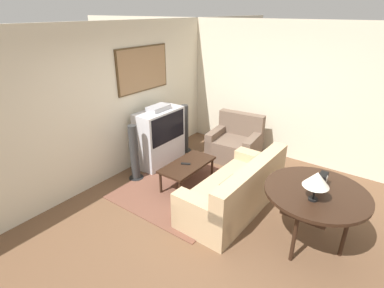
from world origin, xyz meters
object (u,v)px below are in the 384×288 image
Objects in this scene: armchair at (235,144)px; table_lamp at (317,180)px; speaker_tower_right at (185,130)px; mantel_clock at (322,180)px; couch at (236,191)px; console_table at (316,195)px; coffee_table at (187,166)px; speaker_tower_left at (134,154)px; tv at (160,137)px.

table_lamp reaches higher than armchair.
table_lamp is 0.36× the size of speaker_tower_right.
couch is at bearing 91.74° from mantel_clock.
table_lamp reaches higher than couch.
coffee_table is at bearing 85.15° from console_table.
speaker_tower_right is (1.09, 0.90, 0.11)m from coffee_table.
tv is at bearing 3.83° from speaker_tower_left.
table_lamp is at bearing -177.01° from console_table.
table_lamp is at bearing -100.65° from coffee_table.
speaker_tower_right is (1.50, 3.07, -0.59)m from table_lamp.
mantel_clock is at bearing -84.00° from speaker_tower_left.
console_table is 3.33m from speaker_tower_right.
coffee_table is at bearing -140.48° from speaker_tower_right.
speaker_tower_right is at bearing 39.52° from coffee_table.
speaker_tower_left reaches higher than couch.
couch is at bearing -121.82° from speaker_tower_right.
table_lamp is (-0.41, -2.17, 0.70)m from coffee_table.
table_lamp is at bearing 179.86° from mantel_clock.
table_lamp is at bearing -90.54° from speaker_tower_left.
console_table is 0.41m from table_lamp.
tv reaches higher than mantel_clock.
speaker_tower_right is at bearing 0.00° from speaker_tower_left.
speaker_tower_left is at bearing 180.00° from speaker_tower_right.
armchair is 1.00× the size of speaker_tower_right.
armchair is 2.86m from table_lamp.
tv reaches higher than table_lamp.
coffee_table is at bearing -93.96° from couch.
armchair is 1.00× the size of speaker_tower_left.
mantel_clock is 3.12m from speaker_tower_left.
armchair is at bearing -5.54° from coffee_table.
couch is at bearing -81.43° from speaker_tower_left.
table_lamp is 0.40m from mantel_clock.
speaker_tower_left is (-0.38, 0.90, 0.11)m from coffee_table.
tv is 0.74m from speaker_tower_left.
speaker_tower_left is (-0.32, 3.07, -0.41)m from mantel_clock.
tv is at bearing 80.15° from console_table.
armchair reaches higher than couch.
mantel_clock reaches higher than couch.
armchair is 2.11m from speaker_tower_left.
speaker_tower_left is (-1.83, 1.04, 0.19)m from armchair.
tv is 6.34× the size of mantel_clock.
table_lamp is (-1.86, -2.03, 0.78)m from armchair.
couch is 1.89× the size of speaker_tower_left.
armchair is 5.47× the size of mantel_clock.
couch is 1.89× the size of armchair.
speaker_tower_left is at bearing -80.20° from couch.
speaker_tower_right reaches higher than armchair.
console_table is (-0.18, -2.16, 0.36)m from coffee_table.
console_table reaches higher than coffee_table.
armchair is 1.12m from speaker_tower_right.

